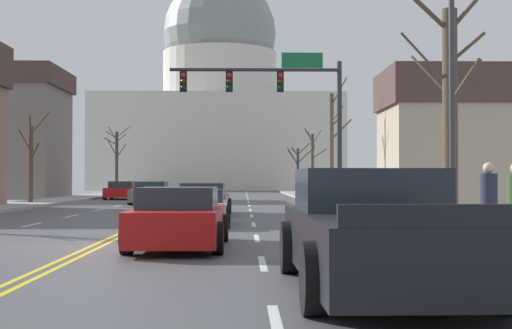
# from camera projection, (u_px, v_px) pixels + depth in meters

# --- Properties ---
(ground) EXTENTS (20.00, 180.00, 0.20)m
(ground) POSITION_uv_depth(u_px,v_px,m) (98.00, 245.00, 15.60)
(ground) COLOR #4B4B50
(signal_gantry) EXTENTS (7.91, 0.41, 7.12)m
(signal_gantry) POSITION_uv_depth(u_px,v_px,m) (279.00, 95.00, 32.94)
(signal_gantry) COLOR #28282D
(signal_gantry) RESTS_ON ground
(street_lamp_right) EXTENTS (2.54, 0.24, 8.90)m
(street_lamp_right) POSITION_uv_depth(u_px,v_px,m) (439.00, 17.00, 17.31)
(street_lamp_right) COLOR #333338
(street_lamp_right) RESTS_ON ground
(capitol_building) EXTENTS (31.17, 23.50, 31.11)m
(capitol_building) POSITION_uv_depth(u_px,v_px,m) (220.00, 109.00, 96.96)
(capitol_building) COLOR beige
(capitol_building) RESTS_ON ground
(sedan_near_00) EXTENTS (2.15, 4.50, 1.28)m
(sedan_near_00) POSITION_uv_depth(u_px,v_px,m) (204.00, 200.00, 28.35)
(sedan_near_00) COLOR #6B6056
(sedan_near_00) RESTS_ON ground
(sedan_near_01) EXTENTS (2.03, 4.28, 1.13)m
(sedan_near_01) POSITION_uv_depth(u_px,v_px,m) (198.00, 208.00, 22.35)
(sedan_near_01) COLOR silver
(sedan_near_01) RESTS_ON ground
(sedan_near_02) EXTENTS (2.00, 4.59, 1.28)m
(sedan_near_02) POSITION_uv_depth(u_px,v_px,m) (179.00, 219.00, 15.12)
(sedan_near_02) COLOR #B71414
(sedan_near_02) RESTS_ON ground
(pickup_truck_near_03) EXTENTS (2.41, 5.76, 1.60)m
(pickup_truck_near_03) POSITION_uv_depth(u_px,v_px,m) (378.00, 234.00, 9.54)
(pickup_truck_near_03) COLOR black
(pickup_truck_near_03) RESTS_ON ground
(sedan_oncoming_00) EXTENTS (2.13, 4.67, 1.29)m
(sedan_oncoming_00) POSITION_uv_depth(u_px,v_px,m) (151.00, 194.00, 40.58)
(sedan_oncoming_00) COLOR #6B6056
(sedan_oncoming_00) RESTS_ON ground
(sedan_oncoming_01) EXTENTS (2.14, 4.37, 1.25)m
(sedan_oncoming_01) POSITION_uv_depth(u_px,v_px,m) (122.00, 191.00, 50.41)
(sedan_oncoming_01) COLOR #B71414
(sedan_oncoming_01) RESTS_ON ground
(flank_building_02) EXTENTS (10.30, 6.38, 7.55)m
(flank_building_02) POSITION_uv_depth(u_px,v_px,m) (475.00, 136.00, 40.39)
(flank_building_02) COLOR tan
(flank_building_02) RESTS_ON ground
(bare_tree_00) EXTENTS (2.22, 2.27, 5.98)m
(bare_tree_00) POSITION_uv_depth(u_px,v_px,m) (450.00, 113.00, 18.41)
(bare_tree_00) COLOR #4C3D2D
(bare_tree_00) RESTS_ON ground
(bare_tree_02) EXTENTS (1.33, 2.13, 7.21)m
(bare_tree_02) POSITION_uv_depth(u_px,v_px,m) (332.00, 144.00, 42.45)
(bare_tree_02) COLOR brown
(bare_tree_02) RESTS_ON ground
(bare_tree_03) EXTENTS (2.47, 1.84, 6.12)m
(bare_tree_03) POSITION_uv_depth(u_px,v_px,m) (117.00, 159.00, 64.81)
(bare_tree_03) COLOR #423328
(bare_tree_03) RESTS_ON ground
(bare_tree_04) EXTENTS (2.06, 2.15, 5.45)m
(bare_tree_04) POSITION_uv_depth(u_px,v_px,m) (312.00, 161.00, 60.03)
(bare_tree_04) COLOR #4C3D2D
(bare_tree_04) RESTS_ON ground
(bare_tree_05) EXTENTS (1.38, 2.01, 5.09)m
(bare_tree_05) POSITION_uv_depth(u_px,v_px,m) (31.00, 158.00, 39.77)
(bare_tree_05) COLOR #4C3D2D
(bare_tree_05) RESTS_ON ground
(bare_tree_06) EXTENTS (2.44, 2.03, 4.78)m
(bare_tree_06) POSITION_uv_depth(u_px,v_px,m) (298.00, 167.00, 68.90)
(bare_tree_06) COLOR #423328
(bare_tree_06) RESTS_ON ground
(pedestrian_00) EXTENTS (0.35, 0.34, 1.64)m
(pedestrian_00) POSITION_uv_depth(u_px,v_px,m) (489.00, 199.00, 14.14)
(pedestrian_00) COLOR #33333D
(pedestrian_00) RESTS_ON ground
(bicycle_parked) EXTENTS (0.12, 1.77, 0.85)m
(bicycle_parked) POSITION_uv_depth(u_px,v_px,m) (508.00, 225.00, 14.92)
(bicycle_parked) COLOR black
(bicycle_parked) RESTS_ON ground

